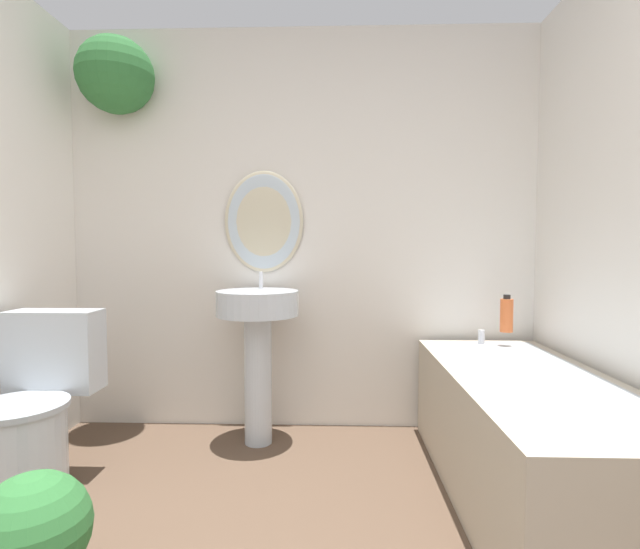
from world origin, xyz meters
TOP-DOWN VIEW (x-y plane):
  - wall_back at (-0.18, 2.35)m, footprint 2.91×0.43m
  - toilet at (-1.13, 1.49)m, footprint 0.42×0.56m
  - pedestal_sink at (-0.23, 2.08)m, footprint 0.45×0.45m
  - bathtub at (1.04, 1.52)m, footprint 0.67×1.55m
  - shampoo_bottle at (1.16, 2.14)m, footprint 0.07×0.07m
  - potted_plant at (-0.68, 0.82)m, footprint 0.33×0.33m

SIDE VIEW (x-z plane):
  - potted_plant at x=-0.68m, z-range 0.03..0.46m
  - bathtub at x=1.04m, z-range -0.03..0.60m
  - toilet at x=-1.13m, z-range -0.06..0.74m
  - pedestal_sink at x=-0.23m, z-range 0.15..1.11m
  - shampoo_bottle at x=1.16m, z-range 0.62..0.82m
  - wall_back at x=-0.18m, z-range 0.15..2.55m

